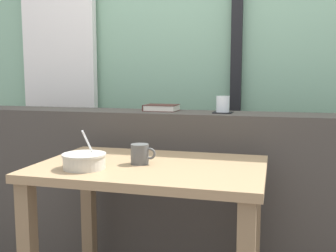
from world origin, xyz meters
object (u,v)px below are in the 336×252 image
Objects in this scene: closed_book at (161,108)px; coaster_square at (223,113)px; breakfast_table at (150,194)px; ceramic_mug at (140,154)px; juice_glass at (223,105)px; soup_bowl at (84,161)px.

coaster_square is at bearing -7.43° from closed_book.
ceramic_mug reaches higher than breakfast_table.
closed_book is at bearing 97.62° from ceramic_mug.
closed_book reaches higher than coaster_square.
juice_glass reaches higher than ceramic_mug.
juice_glass is 0.46× the size of closed_book.
closed_book is 1.06× the size of soup_bowl.
juice_glass is 0.64m from ceramic_mug.
coaster_square is 0.84m from soup_bowl.
coaster_square is at bearing 0.00° from juice_glass.
breakfast_table is 0.68m from closed_book.
juice_glass reaches higher than breakfast_table.
closed_book is (-0.12, 0.59, 0.32)m from breakfast_table.
coaster_square is 0.54× the size of closed_book.
breakfast_table is at bearing -113.38° from juice_glass.
juice_glass is (0.23, 0.54, 0.35)m from breakfast_table.
coaster_square is at bearing 55.99° from soup_bowl.
closed_book is at bearing 172.57° from juice_glass.
soup_bowl is (-0.11, -0.74, -0.16)m from closed_book.
breakfast_table is 0.69m from juice_glass.
soup_bowl reaches higher than breakfast_table.
soup_bowl is at bearing -124.01° from juice_glass.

